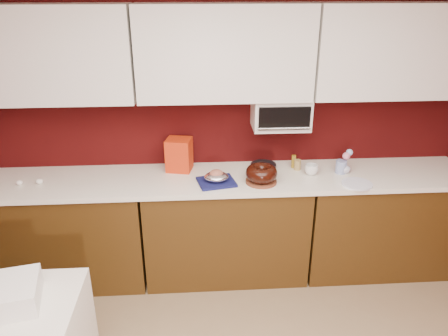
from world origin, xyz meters
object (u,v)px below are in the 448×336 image
foil_ham_nest (216,177)px  pandoro_box (179,155)px  flower_vase (345,167)px  bundt_cake (261,173)px  blue_jar (341,167)px  toaster_oven (281,113)px  newspaper_stack (1,296)px  coffee_mug (311,169)px

foil_ham_nest → pandoro_box: bearing=135.6°
pandoro_box → flower_vase: pandoro_box is taller
bundt_cake → blue_jar: bundt_cake is taller
bundt_cake → flower_vase: 0.72m
toaster_oven → newspaper_stack: toaster_oven is taller
coffee_mug → flower_vase: 0.28m
bundt_cake → pandoro_box: size_ratio=0.92×
blue_jar → newspaper_stack: size_ratio=0.28×
foil_ham_nest → newspaper_stack: bearing=-136.5°
flower_vase → bundt_cake: bearing=-168.7°
flower_vase → newspaper_stack: (-2.25, -1.27, -0.14)m
blue_jar → newspaper_stack: blue_jar is taller
flower_vase → blue_jar: bearing=175.7°
coffee_mug → blue_jar: 0.25m
toaster_oven → blue_jar: toaster_oven is taller
flower_vase → newspaper_stack: bearing=-150.7°
blue_jar → foil_ham_nest: bearing=-172.6°
bundt_cake → newspaper_stack: bundt_cake is taller
foil_ham_nest → pandoro_box: size_ratio=0.70×
toaster_oven → bundt_cake: bearing=-122.1°
foil_ham_nest → bundt_cake: bearing=-1.9°
foil_ham_nest → blue_jar: (1.02, 0.13, -0.00)m
flower_vase → coffee_mug: bearing=-176.8°
blue_jar → bundt_cake: bearing=-167.9°
foil_ham_nest → newspaper_stack: 1.66m
toaster_oven → pandoro_box: toaster_oven is taller
coffee_mug → flower_vase: flower_vase is taller
pandoro_box → bundt_cake: bearing=-12.9°
flower_vase → foil_ham_nest: bearing=-173.0°
coffee_mug → flower_vase: (0.28, 0.02, 0.00)m
foil_ham_nest → blue_jar: blue_jar is taller
toaster_oven → blue_jar: size_ratio=4.24×
flower_vase → newspaper_stack: flower_vase is taller
bundt_cake → foil_ham_nest: bearing=178.1°
pandoro_box → flower_vase: (1.35, -0.15, -0.08)m
toaster_oven → foil_ham_nest: 0.73m
flower_vase → newspaper_stack: 2.59m
pandoro_box → newspaper_stack: size_ratio=0.72×
toaster_oven → blue_jar: (0.49, -0.15, -0.42)m
toaster_oven → coffee_mug: size_ratio=4.35×
bundt_cake → coffee_mug: bundt_cake is taller
pandoro_box → blue_jar: (1.31, -0.15, -0.08)m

